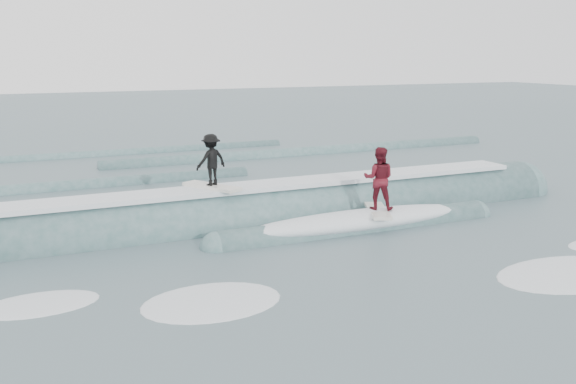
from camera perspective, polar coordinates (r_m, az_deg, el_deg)
name	(u,v)px	position (r m, az deg, el deg)	size (l,w,h in m)	color
ground	(381,281)	(15.40, 8.26, -7.79)	(160.00, 160.00, 0.00)	#425B61
breaking_wave	(284,219)	(20.52, -0.32, -2.44)	(22.70, 3.92, 2.29)	#385F5F
surfer_black	(211,163)	(19.53, -6.84, 2.62)	(1.43, 2.02, 1.66)	silver
surfer_red	(379,181)	(19.60, 8.07, 0.98)	(1.29, 2.06, 2.02)	silver
whitewater	(415,285)	(15.24, 11.24, -8.13)	(16.77, 7.07, 0.10)	white
far_swells	(163,166)	(31.03, -11.04, 2.30)	(38.32, 8.65, 0.80)	#385F5F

